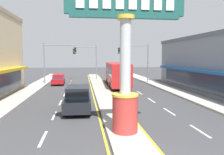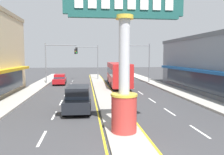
{
  "view_description": "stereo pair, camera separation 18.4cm",
  "coord_description": "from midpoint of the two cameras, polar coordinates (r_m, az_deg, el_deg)",
  "views": [
    {
      "loc": [
        -2.19,
        -6.33,
        4.14
      ],
      "look_at": [
        -0.05,
        9.8,
        2.6
      ],
      "focal_mm": 35.01,
      "sensor_mm": 36.0,
      "label": 1
    },
    {
      "loc": [
        -2.01,
        -6.35,
        4.14
      ],
      "look_at": [
        -0.05,
        9.8,
        2.6
      ],
      "focal_mm": 35.01,
      "sensor_mm": 36.0,
      "label": 2
    }
  ],
  "objects": [
    {
      "name": "lane_markings",
      "position": [
        23.45,
        -1.68,
        -4.75
      ],
      "size": [
        8.66,
        52.0,
        0.01
      ],
      "color": "silver",
      "rests_on": "ground"
    },
    {
      "name": "sedan_near_left_lane",
      "position": [
        33.86,
        -13.34,
        -0.42
      ],
      "size": [
        1.95,
        4.36,
        1.53
      ],
      "color": "maroon",
      "rests_on": "ground"
    },
    {
      "name": "sidewalk_right",
      "position": [
        25.14,
        18.68,
        -4.15
      ],
      "size": [
        2.28,
        60.0,
        0.18
      ],
      "primitive_type": "cube",
      "color": "#ADA89E",
      "rests_on": "ground"
    },
    {
      "name": "bus_near_right_lane",
      "position": [
        31.1,
        1.81,
        1.21
      ],
      "size": [
        2.98,
        11.3,
        3.26
      ],
      "color": "#B21E1E",
      "rests_on": "ground"
    },
    {
      "name": "traffic_light_right_side",
      "position": [
        34.4,
        7.07,
        5.54
      ],
      "size": [
        4.86,
        0.46,
        6.2
      ],
      "color": "slate",
      "rests_on": "ground"
    },
    {
      "name": "traffic_light_left_side",
      "position": [
        34.02,
        -13.89,
        5.43
      ],
      "size": [
        4.86,
        0.46,
        6.2
      ],
      "color": "slate",
      "rests_on": "ground"
    },
    {
      "name": "district_sign",
      "position": [
        11.43,
        3.68,
        2.68
      ],
      "size": [
        6.19,
        1.42,
        7.48
      ],
      "color": "#B7332D",
      "rests_on": "median_strip"
    },
    {
      "name": "median_strip",
      "position": [
        24.77,
        -1.96,
        -4.05
      ],
      "size": [
        1.92,
        52.0,
        0.14
      ],
      "primitive_type": "cube",
      "color": "#A39E93",
      "rests_on": "ground"
    },
    {
      "name": "suv_far_right_lane",
      "position": [
        16.96,
        -8.55,
        -5.38
      ],
      "size": [
        2.06,
        4.65,
        1.9
      ],
      "color": "black",
      "rests_on": "ground"
    },
    {
      "name": "traffic_light_median_far",
      "position": [
        39.3,
        -5.79,
        5.46
      ],
      "size": [
        4.2,
        0.46,
        6.2
      ],
      "color": "slate",
      "rests_on": "ground"
    },
    {
      "name": "sidewalk_left",
      "position": [
        23.65,
        -23.1,
        -4.89
      ],
      "size": [
        2.28,
        60.0,
        0.18
      ],
      "primitive_type": "cube",
      "color": "#ADA89E",
      "rests_on": "ground"
    }
  ]
}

